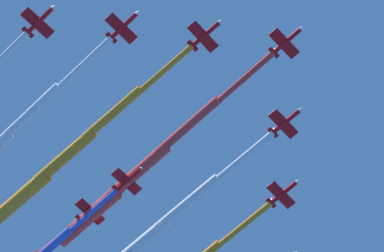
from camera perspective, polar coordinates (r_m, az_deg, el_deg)
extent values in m
cylinder|color=red|center=(217.15, 5.86, 5.22)|extent=(8.25, 5.83, 1.21)
cone|color=white|center=(216.74, 6.87, 6.09)|extent=(1.71, 1.67, 1.15)
cylinder|color=black|center=(217.65, 4.91, 4.40)|extent=(0.99, 1.09, 0.91)
ellipsoid|color=black|center=(217.41, 6.23, 5.60)|extent=(2.05, 1.71, 0.76)
cube|color=red|center=(217.16, 5.75, 5.12)|extent=(6.76, 8.52, 1.01)
cube|color=white|center=(218.60, 6.40, 4.44)|extent=(2.32, 1.83, 0.17)
cube|color=white|center=(215.91, 5.09, 5.83)|extent=(2.32, 1.83, 0.17)
cube|color=red|center=(217.54, 5.11, 4.57)|extent=(2.64, 3.29, 0.43)
cube|color=white|center=(218.43, 5.07, 4.65)|extent=(1.35, 1.02, 1.90)
cylinder|color=red|center=(218.88, 3.14, 2.86)|extent=(17.75, 12.01, 1.54)
cylinder|color=red|center=(222.16, -0.25, -0.01)|extent=(18.16, 12.66, 2.31)
cylinder|color=red|center=(226.98, -3.41, -2.89)|extent=(18.57, 13.31, 3.08)
cylinder|color=red|center=(233.01, -6.42, -5.64)|extent=(18.98, 13.96, 3.84)
cylinder|color=red|center=(220.35, 5.80, 0.22)|extent=(8.20, 5.90, 1.20)
cone|color=white|center=(219.66, 6.80, 1.05)|extent=(1.71, 1.66, 1.14)
cylinder|color=black|center=(221.10, 4.86, -0.56)|extent=(0.99, 1.08, 0.90)
ellipsoid|color=black|center=(220.49, 6.17, 0.59)|extent=(2.04, 1.72, 0.75)
cube|color=red|center=(220.39, 5.69, 0.12)|extent=(6.82, 8.50, 0.91)
cube|color=white|center=(222.01, 6.32, -0.53)|extent=(2.31, 1.84, 0.16)
cube|color=white|center=(218.95, 5.05, 0.80)|extent=(2.31, 1.84, 0.16)
cube|color=red|center=(220.94, 5.05, -0.40)|extent=(2.66, 3.28, 0.39)
cube|color=white|center=(221.80, 5.02, -0.31)|extent=(1.34, 1.01, 1.90)
cylinder|color=white|center=(222.82, 3.09, -2.04)|extent=(17.84, 12.30, 1.52)
cylinder|color=white|center=(227.04, -0.32, -4.78)|extent=(18.25, 12.94, 2.28)
cylinder|color=white|center=(232.78, -3.48, -7.49)|extent=(18.67, 13.58, 3.05)
cylinder|color=red|center=(214.79, 0.79, 5.66)|extent=(8.16, 5.94, 1.18)
cone|color=white|center=(214.09, 1.81, 6.53)|extent=(1.70, 1.65, 1.12)
cylinder|color=black|center=(215.56, -0.16, 4.85)|extent=(0.99, 1.07, 0.89)
ellipsoid|color=black|center=(214.95, 1.18, 6.04)|extent=(2.03, 1.72, 0.74)
cube|color=red|center=(214.83, 0.69, 5.56)|extent=(6.87, 8.49, 0.80)
cube|color=white|center=(215.94, 1.36, 4.85)|extent=(2.31, 1.86, 0.15)
cube|color=white|center=(213.90, 0.00, 6.29)|extent=(2.31, 1.86, 0.15)
cube|color=red|center=(215.39, 0.04, 5.01)|extent=(2.68, 3.28, 0.35)
cube|color=white|center=(216.30, 0.02, 5.09)|extent=(1.32, 1.00, 1.90)
cylinder|color=orange|center=(217.16, -1.81, 3.42)|extent=(16.36, 11.51, 1.51)
cylinder|color=orange|center=(221.05, -4.96, 0.78)|extent=(16.78, 12.14, 2.26)
cylinder|color=orange|center=(226.20, -7.86, -1.88)|extent=(17.19, 12.76, 3.01)
cylinder|color=orange|center=(232.39, -10.62, -4.41)|extent=(17.61, 13.39, 3.76)
cylinder|color=red|center=(228.77, 5.65, -4.20)|extent=(8.20, 5.88, 1.19)
cone|color=white|center=(227.82, 6.61, -3.41)|extent=(1.70, 1.65, 1.13)
cylinder|color=black|center=(229.76, 4.75, -4.94)|extent=(0.99, 1.07, 0.89)
ellipsoid|color=black|center=(228.80, 6.01, -3.84)|extent=(2.04, 1.72, 0.74)
cube|color=red|center=(228.84, 5.55, -4.29)|extent=(6.82, 8.51, 0.84)
cube|color=white|center=(230.61, 6.16, -4.89)|extent=(2.31, 1.84, 0.16)
cube|color=white|center=(227.24, 4.93, -3.67)|extent=(2.31, 1.84, 0.16)
cube|color=red|center=(229.55, 4.93, -4.79)|extent=(2.66, 3.28, 0.37)
cube|color=white|center=(230.38, 4.90, -4.68)|extent=(1.33, 0.99, 1.90)
cylinder|color=orange|center=(231.83, 3.11, -6.27)|extent=(17.11, 11.81, 1.51)
cylinder|color=red|center=(215.61, -4.32, 6.16)|extent=(8.28, 5.78, 1.21)
cone|color=white|center=(214.59, -3.36, 7.07)|extent=(1.71, 1.66, 1.15)
cylinder|color=black|center=(216.68, -5.21, 5.31)|extent=(0.99, 1.09, 0.91)
ellipsoid|color=black|center=(215.64, -3.95, 6.55)|extent=(2.05, 1.71, 0.76)
cube|color=red|center=(215.68, -4.42, 6.06)|extent=(6.71, 8.53, 1.03)
cube|color=white|center=(216.62, -3.70, 5.38)|extent=(2.33, 1.81, 0.17)
cube|color=white|center=(214.94, -5.15, 6.76)|extent=(2.33, 1.81, 0.17)
cube|color=red|center=(216.45, -5.03, 5.49)|extent=(2.62, 3.29, 0.44)
cube|color=white|center=(217.35, -5.03, 5.57)|extent=(1.36, 1.01, 1.90)
cylinder|color=white|center=(218.99, -6.89, 3.72)|extent=(17.94, 11.96, 1.54)
cylinder|color=white|center=(224.36, -10.06, 0.79)|extent=(18.34, 12.61, 2.31)
cylinder|color=red|center=(215.39, -9.48, 6.43)|extent=(8.30, 5.79, 1.24)
cone|color=white|center=(214.07, -8.56, 7.35)|extent=(1.72, 1.68, 1.18)
cylinder|color=black|center=(216.74, -10.34, 5.57)|extent=(1.00, 1.10, 0.93)
ellipsoid|color=black|center=(215.30, -9.12, 6.83)|extent=(2.06, 1.72, 0.78)
cube|color=red|center=(215.49, -9.58, 6.33)|extent=(6.69, 8.51, 1.26)
cube|color=white|center=(216.28, -8.83, 5.66)|extent=(2.33, 1.81, 0.19)
cube|color=white|center=(214.91, -10.34, 7.01)|extent=(2.33, 1.81, 0.19)
cube|color=red|center=(216.46, -10.17, 5.75)|extent=(2.61, 3.29, 0.53)
cube|color=white|center=(217.35, -10.15, 5.83)|extent=(1.39, 1.05, 1.90)
cylinder|color=white|center=(219.29, -11.79, 4.12)|extent=(16.29, 10.92, 1.57)
cylinder|color=red|center=(226.73, -3.99, -3.37)|extent=(8.28, 5.79, 1.22)
cone|color=white|center=(225.17, -3.08, -2.57)|extent=(1.71, 1.67, 1.16)
cylinder|color=black|center=(228.28, -4.84, -4.12)|extent=(0.99, 1.09, 0.91)
ellipsoid|color=black|center=(226.52, -3.64, -3.00)|extent=(2.05, 1.71, 0.76)
cube|color=red|center=(226.85, -4.09, -3.46)|extent=(6.71, 8.52, 1.09)
cube|color=white|center=(228.25, -3.41, -4.06)|extent=(2.33, 1.82, 0.18)
cube|color=white|center=(225.64, -4.78, -2.85)|extent=(2.33, 1.82, 0.18)
cube|color=red|center=(227.96, -4.67, -3.97)|extent=(2.62, 3.29, 0.46)
cube|color=white|center=(228.79, -4.67, -3.86)|extent=(1.36, 1.02, 1.90)
cylinder|color=blue|center=(231.22, -6.31, -5.40)|extent=(16.50, 11.08, 1.55)
cylinder|color=blue|center=(237.52, -9.09, -7.73)|extent=(16.91, 11.74, 2.32)
cylinder|color=red|center=(232.07, -6.27, -5.23)|extent=(8.17, 5.97, 1.20)
cone|color=white|center=(230.30, -5.36, -4.48)|extent=(1.72, 1.67, 1.14)
cylinder|color=black|center=(233.82, -7.11, -5.92)|extent=(1.00, 1.08, 0.90)
ellipsoid|color=black|center=(231.77, -5.91, -4.88)|extent=(2.04, 1.73, 0.75)
cube|color=red|center=(232.22, -6.36, -5.32)|extent=(6.87, 8.47, 0.97)
cube|color=white|center=(233.57, -5.70, -5.91)|extent=(2.31, 1.86, 0.17)
cube|color=white|center=(231.04, -7.03, -4.70)|extent=(2.31, 1.86, 0.17)
cube|color=red|center=(233.45, -6.94, -5.78)|extent=(2.68, 3.27, 0.42)
cube|color=white|center=(234.28, -6.93, -5.67)|extent=(1.34, 1.03, 1.90)
cylinder|color=red|center=(236.81, -8.43, -7.01)|extent=(14.92, 10.58, 1.53)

